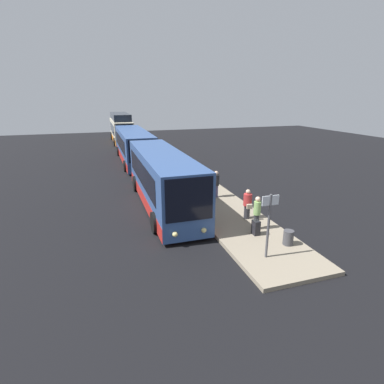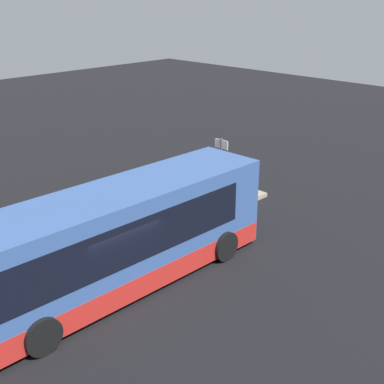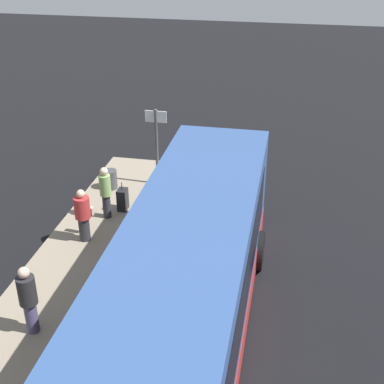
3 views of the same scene
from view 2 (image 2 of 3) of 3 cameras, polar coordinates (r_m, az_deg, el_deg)
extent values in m
plane|color=black|center=(16.71, -8.79, -11.00)|extent=(80.00, 80.00, 0.00)
cube|color=gray|center=(19.10, -14.84, -6.82)|extent=(20.00, 3.40, 0.18)
cube|color=#33518C|center=(16.36, -8.14, -4.92)|extent=(10.80, 2.40, 3.02)
cube|color=#B2231E|center=(16.90, -7.94, -8.45)|extent=(10.75, 2.42, 0.70)
cube|color=black|center=(16.06, -8.97, -4.05)|extent=(8.86, 2.43, 1.33)
cube|color=black|center=(19.64, 4.36, 1.19)|extent=(0.06, 2.11, 1.93)
sphere|color=#F9E58C|center=(20.61, 2.89, -2.28)|extent=(0.24, 0.24, 0.24)
sphere|color=#F9E58C|center=(19.84, 5.73, -3.33)|extent=(0.24, 0.24, 0.24)
cylinder|color=black|center=(19.83, -1.70, -3.58)|extent=(1.05, 0.30, 1.05)
cylinder|color=black|center=(18.34, 3.53, -5.78)|extent=(1.05, 0.30, 1.05)
cylinder|color=black|center=(14.54, -15.68, -14.58)|extent=(1.05, 0.30, 1.05)
cylinder|color=#2D2D33|center=(22.26, -3.01, -0.67)|extent=(0.34, 0.34, 0.75)
cylinder|color=#8CB766|center=(22.00, -3.05, 1.02)|extent=(0.48, 0.48, 0.65)
sphere|color=beige|center=(21.85, -3.07, 2.12)|extent=(0.24, 0.24, 0.24)
cylinder|color=#4C476B|center=(19.46, -13.99, -4.62)|extent=(0.38, 0.38, 0.77)
cylinder|color=#262628|center=(19.17, -14.18, -2.68)|extent=(0.54, 0.54, 0.67)
sphere|color=beige|center=(18.99, -14.30, -1.41)|extent=(0.25, 0.25, 0.25)
cylinder|color=#2D2D33|center=(21.60, -5.97, -1.51)|extent=(0.35, 0.35, 0.72)
cylinder|color=#BF3333|center=(21.35, -6.04, 0.15)|extent=(0.50, 0.50, 0.62)
sphere|color=beige|center=(21.20, -6.08, 1.24)|extent=(0.23, 0.23, 0.23)
cube|color=beige|center=(21.59, -5.29, -0.32)|extent=(0.18, 0.30, 0.24)
cube|color=black|center=(22.39, -1.44, -0.60)|extent=(0.38, 0.28, 0.69)
cylinder|color=black|center=(22.22, -1.45, 0.51)|extent=(0.02, 0.02, 0.24)
cylinder|color=#4C4C51|center=(22.97, 3.10, 2.54)|extent=(0.10, 0.10, 2.64)
cube|color=silver|center=(22.65, 3.16, 5.12)|extent=(0.04, 0.71, 0.38)
cylinder|color=#3F3F44|center=(23.81, -0.59, 0.72)|extent=(0.44, 0.44, 0.65)
camera|label=1|loc=(26.99, 27.22, 13.62)|focal=28.00mm
camera|label=3|loc=(10.10, -43.24, 13.13)|focal=50.00mm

